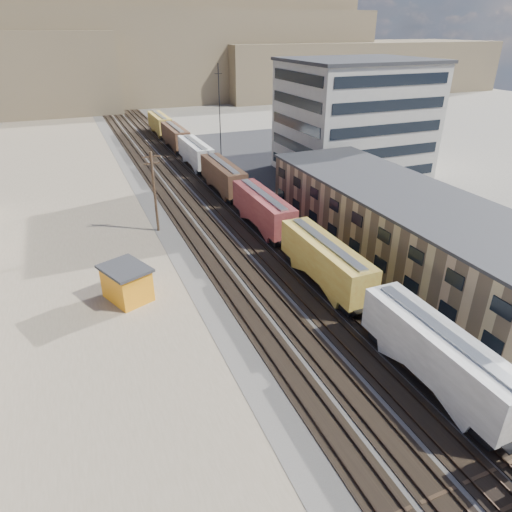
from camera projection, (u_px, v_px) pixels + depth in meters
name	position (u px, v px, depth m)	size (l,w,h in m)	color
ground	(466.00, 484.00, 25.51)	(300.00, 300.00, 0.00)	#6B6356
ballast_bed	(205.00, 201.00, 66.73)	(18.00, 200.00, 0.06)	#4C4742
dirt_yard	(61.00, 253.00, 51.62)	(24.00, 180.00, 0.03)	#7A6A54
asphalt_lot	(393.00, 215.00, 61.91)	(26.00, 120.00, 0.04)	#232326
rail_tracks	(201.00, 201.00, 66.50)	(11.40, 200.00, 0.24)	black
freight_train	(241.00, 190.00, 62.75)	(3.00, 119.74, 4.46)	black
warehouse	(402.00, 224.00, 49.62)	(12.40, 40.40, 7.25)	tan
office_tower	(354.00, 118.00, 76.25)	(22.60, 18.60, 18.45)	#9E998E
utility_pole_north	(154.00, 190.00, 54.84)	(2.20, 0.32, 10.00)	#382619
radio_mast	(220.00, 123.00, 72.94)	(1.20, 0.16, 18.00)	black
hills_north	(104.00, 55.00, 157.70)	(265.00, 80.00, 32.00)	brown
maintenance_shed	(127.00, 283.00, 42.17)	(5.01, 5.57, 3.35)	orange
parked_car_blue	(373.00, 192.00, 68.44)	(2.53, 5.49, 1.53)	navy
parked_car_far	(343.00, 162.00, 83.15)	(2.02, 5.02, 1.71)	white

